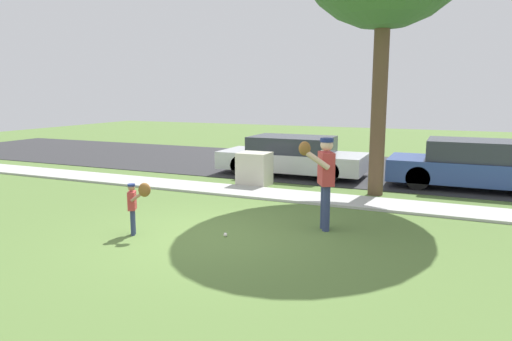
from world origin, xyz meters
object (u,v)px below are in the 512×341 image
object	(u,v)px
person_adult	(324,174)
parked_wagon_blue	(475,165)
parked_sedan_silver	(292,156)
person_child	(136,200)
baseball	(225,235)
utility_cabinet	(254,169)

from	to	relation	value
person_adult	parked_wagon_blue	bearing A→B (deg)	-145.96
parked_sedan_silver	parked_wagon_blue	xyz separation A→B (m)	(5.27, -0.00, 0.04)
person_child	baseball	size ratio (longest dim) A/B	13.65
parked_sedan_silver	parked_wagon_blue	size ratio (longest dim) A/B	1.02
parked_sedan_silver	parked_wagon_blue	bearing A→B (deg)	-0.03
baseball	person_adult	bearing A→B (deg)	36.48
person_adult	parked_wagon_blue	world-z (taller)	person_adult
person_adult	baseball	distance (m)	2.18
person_child	parked_sedan_silver	distance (m)	7.10
parked_sedan_silver	baseball	bearing A→B (deg)	-81.49
person_adult	parked_sedan_silver	size ratio (longest dim) A/B	0.39
parked_sedan_silver	person_child	bearing A→B (deg)	-94.62
person_adult	parked_sedan_silver	distance (m)	5.94
person_adult	utility_cabinet	world-z (taller)	person_adult
person_child	utility_cabinet	xyz separation A→B (m)	(0.13, 5.11, -0.19)
person_child	utility_cabinet	size ratio (longest dim) A/B	1.07
person_child	parked_sedan_silver	bearing A→B (deg)	56.72
baseball	parked_sedan_silver	distance (m)	6.59
utility_cabinet	parked_sedan_silver	xyz separation A→B (m)	(0.44, 1.96, 0.15)
person_adult	baseball	bearing A→B (deg)	7.82
person_child	baseball	bearing A→B (deg)	-8.17
person_child	parked_wagon_blue	world-z (taller)	parked_wagon_blue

